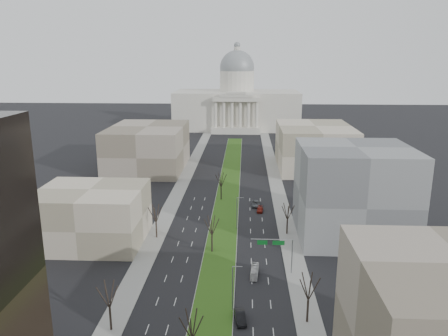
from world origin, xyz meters
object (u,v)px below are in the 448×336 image
(car_red, at_px, (260,210))
(car_grey_far, at_px, (256,204))
(box_van, at_px, (255,271))
(car_black, at_px, (240,317))

(car_red, distance_m, car_grey_far, 5.12)
(car_red, bearing_deg, car_grey_far, 107.70)
(box_van, bearing_deg, car_grey_far, 93.53)
(car_black, bearing_deg, car_grey_far, 77.26)
(car_black, relative_size, car_red, 1.12)
(car_grey_far, height_order, box_van, box_van)
(car_black, xyz_separation_m, car_red, (5.34, 57.38, -0.18))
(car_grey_far, xyz_separation_m, box_van, (-1.26, -45.23, 0.12))
(car_black, height_order, car_grey_far, car_black)
(car_red, xyz_separation_m, car_grey_far, (-1.15, 4.99, 0.12))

